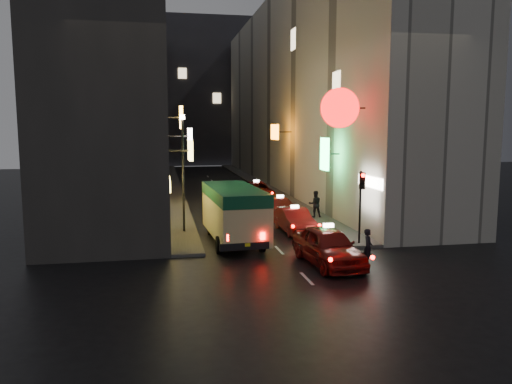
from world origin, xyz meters
TOP-DOWN VIEW (x-y plane):
  - ground at (0.00, 0.00)m, footprint 120.00×120.00m
  - building_left at (-8.00, 33.99)m, footprint 7.60×52.00m
  - building_right at (8.00, 33.99)m, footprint 8.37×52.00m
  - building_far at (0.00, 66.00)m, footprint 30.00×10.00m
  - sidewalk_left at (-4.25, 34.00)m, footprint 1.50×52.00m
  - sidewalk_right at (4.25, 34.00)m, footprint 1.50×52.00m
  - minibus at (-1.85, 10.46)m, footprint 2.62×6.57m
  - taxi_near at (1.43, 5.74)m, footprint 2.87×5.97m
  - taxi_second at (1.75, 12.24)m, footprint 2.18×4.99m
  - taxi_third at (2.10, 17.04)m, footprint 2.15×4.69m
  - taxi_far at (1.99, 24.59)m, footprint 2.29×5.33m
  - pedestrian_crossing at (3.03, 5.32)m, footprint 0.56×0.67m
  - pedestrian_sidewalk at (4.02, 15.76)m, footprint 0.73×0.47m
  - traffic_light at (4.00, 8.47)m, footprint 0.26×0.43m
  - lamp_post at (-4.20, 13.00)m, footprint 0.28×0.28m

SIDE VIEW (x-z plane):
  - ground at x=0.00m, z-range 0.00..0.00m
  - sidewalk_left at x=-4.25m, z-range 0.00..0.15m
  - sidewalk_right at x=4.25m, z-range 0.00..0.15m
  - taxi_third at x=2.10m, z-range -0.08..1.54m
  - taxi_second at x=1.75m, z-range -0.08..1.65m
  - taxi_far at x=1.99m, z-range -0.08..1.77m
  - pedestrian_crossing at x=3.03m, z-range 0.00..1.75m
  - taxi_near at x=1.43m, z-range -0.08..1.93m
  - pedestrian_sidewalk at x=4.02m, z-range 0.15..2.02m
  - minibus at x=-1.85m, z-range 0.37..3.14m
  - traffic_light at x=4.00m, z-range 0.94..4.44m
  - lamp_post at x=-4.20m, z-range 0.61..6.84m
  - building_left at x=-8.00m, z-range 0.00..18.00m
  - building_right at x=8.00m, z-range 0.00..18.00m
  - building_far at x=0.00m, z-range 0.00..22.00m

